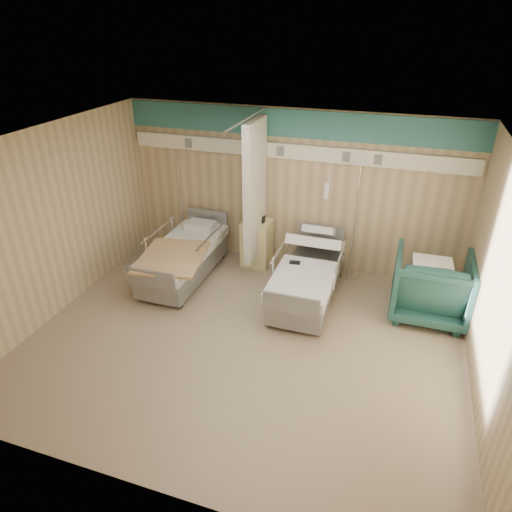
{
  "coord_description": "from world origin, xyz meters",
  "views": [
    {
      "loc": [
        1.79,
        -4.91,
        4.14
      ],
      "look_at": [
        -0.03,
        0.6,
        1.05
      ],
      "focal_mm": 32.0,
      "sensor_mm": 36.0,
      "label": 1
    }
  ],
  "objects_px": {
    "visitor_armchair": "(431,286)",
    "iv_stand_left": "(183,232)",
    "iv_stand_right": "(351,255)",
    "bed_right": "(307,282)",
    "bedside_cabinet": "(257,243)",
    "bed_left": "(183,262)"
  },
  "relations": [
    {
      "from": "bedside_cabinet",
      "to": "iv_stand_left",
      "type": "bearing_deg",
      "value": 177.01
    },
    {
      "from": "bed_right",
      "to": "visitor_armchair",
      "type": "distance_m",
      "value": 1.87
    },
    {
      "from": "bedside_cabinet",
      "to": "iv_stand_right",
      "type": "xyz_separation_m",
      "value": [
        1.7,
        0.08,
        -0.01
      ]
    },
    {
      "from": "bedside_cabinet",
      "to": "visitor_armchair",
      "type": "distance_m",
      "value": 3.09
    },
    {
      "from": "bed_right",
      "to": "iv_stand_right",
      "type": "xyz_separation_m",
      "value": [
        0.55,
        0.98,
        0.1
      ]
    },
    {
      "from": "bedside_cabinet",
      "to": "iv_stand_right",
      "type": "bearing_deg",
      "value": 2.69
    },
    {
      "from": "bed_left",
      "to": "visitor_armchair",
      "type": "bearing_deg",
      "value": 2.43
    },
    {
      "from": "bedside_cabinet",
      "to": "visitor_armchair",
      "type": "bearing_deg",
      "value": -13.64
    },
    {
      "from": "visitor_armchair",
      "to": "iv_stand_left",
      "type": "bearing_deg",
      "value": -9.9
    },
    {
      "from": "bed_left",
      "to": "iv_stand_right",
      "type": "relative_size",
      "value": 1.06
    },
    {
      "from": "bed_right",
      "to": "iv_stand_right",
      "type": "bearing_deg",
      "value": 60.59
    },
    {
      "from": "iv_stand_right",
      "to": "bed_right",
      "type": "bearing_deg",
      "value": -119.41
    },
    {
      "from": "bedside_cabinet",
      "to": "iv_stand_left",
      "type": "height_order",
      "value": "iv_stand_left"
    },
    {
      "from": "bed_right",
      "to": "bed_left",
      "type": "xyz_separation_m",
      "value": [
        -2.2,
        0.0,
        0.0
      ]
    },
    {
      "from": "visitor_armchair",
      "to": "iv_stand_left",
      "type": "distance_m",
      "value": 4.6
    },
    {
      "from": "iv_stand_right",
      "to": "iv_stand_left",
      "type": "bearing_deg",
      "value": -180.0
    },
    {
      "from": "bed_left",
      "to": "visitor_armchair",
      "type": "xyz_separation_m",
      "value": [
        4.05,
        0.17,
        0.2
      ]
    },
    {
      "from": "iv_stand_right",
      "to": "bedside_cabinet",
      "type": "bearing_deg",
      "value": -177.31
    },
    {
      "from": "bed_right",
      "to": "bedside_cabinet",
      "type": "bearing_deg",
      "value": 141.95
    },
    {
      "from": "bed_right",
      "to": "bedside_cabinet",
      "type": "relative_size",
      "value": 2.54
    },
    {
      "from": "bed_right",
      "to": "bed_left",
      "type": "relative_size",
      "value": 1.0
    },
    {
      "from": "bed_right",
      "to": "visitor_armchair",
      "type": "height_order",
      "value": "visitor_armchair"
    }
  ]
}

